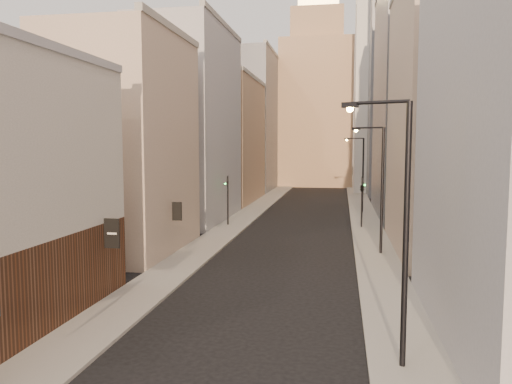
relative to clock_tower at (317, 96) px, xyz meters
name	(u,v)px	position (x,y,z in m)	size (l,w,h in m)	color
sidewalk_left	(260,206)	(-5.50, -37.00, -17.56)	(3.00, 140.00, 0.15)	gray
sidewalk_right	(361,208)	(7.50, -37.00, -17.56)	(3.00, 140.00, 0.15)	gray
left_bldg_beige	(124,145)	(-11.00, -66.00, -9.63)	(8.00, 12.00, 16.00)	tan
left_bldg_grey	(189,126)	(-11.00, -50.00, -7.63)	(8.00, 16.00, 20.00)	#A1A1A6
left_bldg_tan	(227,141)	(-11.00, -32.00, -9.13)	(8.00, 18.00, 17.00)	tan
left_bldg_wingrid	(252,123)	(-11.00, -12.00, -5.63)	(8.00, 20.00, 24.00)	gray
right_bldg_beige	(453,118)	(13.00, -62.00, -7.63)	(8.00, 16.00, 20.00)	tan
right_bldg_wingrid	(415,100)	(13.00, -42.00, -4.63)	(8.00, 20.00, 26.00)	gray
highrise	(431,36)	(19.00, -14.00, 8.02)	(21.00, 23.00, 51.20)	gray
clock_tower	(317,96)	(0.00, 0.00, 0.00)	(14.00, 14.00, 44.90)	tan
white_tower	(379,81)	(11.00, -14.00, 0.97)	(8.00, 8.00, 41.50)	silver
streetlamp_near	(399,218)	(6.97, -83.14, -12.18)	(2.40, 1.03, 9.55)	black
streetlamp_mid	(379,182)	(7.65, -64.12, -12.32)	(2.31, 1.10, 9.31)	black
streetlamp_far	(361,170)	(7.22, -41.60, -12.59)	(2.31, 0.53, 8.83)	black
traffic_light_left	(228,190)	(-6.05, -53.34, -14.03)	(0.58, 0.51, 5.00)	black
traffic_light_right	(362,189)	(6.94, -52.71, -13.84)	(0.66, 0.65, 5.00)	black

